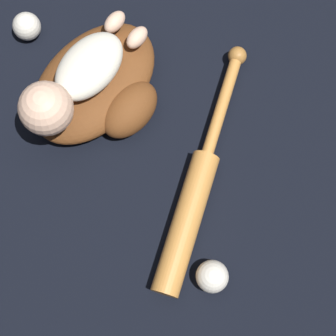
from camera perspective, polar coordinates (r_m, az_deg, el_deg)
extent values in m
plane|color=black|center=(1.33, -8.82, 6.05)|extent=(6.00, 6.00, 0.00)
ellipsoid|color=brown|center=(1.30, -7.54, 8.63)|extent=(0.40, 0.34, 0.09)
ellipsoid|color=brown|center=(1.27, -3.93, 5.95)|extent=(0.18, 0.15, 0.09)
ellipsoid|color=silver|center=(1.23, -8.02, 10.19)|extent=(0.21, 0.18, 0.07)
sphere|color=beige|center=(1.18, -12.29, 5.93)|extent=(0.11, 0.11, 0.11)
ellipsoid|color=beige|center=(1.28, -3.16, 13.09)|extent=(0.07, 0.06, 0.04)
ellipsoid|color=beige|center=(1.30, -5.44, 14.55)|extent=(0.07, 0.06, 0.04)
cylinder|color=#C6843D|center=(1.21, 1.85, -5.56)|extent=(0.32, 0.07, 0.06)
cylinder|color=#C6843D|center=(1.29, 5.54, 6.44)|extent=(0.26, 0.04, 0.03)
sphere|color=#A97034|center=(1.35, 7.05, 11.24)|extent=(0.04, 0.04, 0.04)
sphere|color=silver|center=(1.19, 4.51, -10.93)|extent=(0.07, 0.07, 0.07)
sphere|color=silver|center=(1.41, -14.16, 13.78)|extent=(0.07, 0.07, 0.07)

